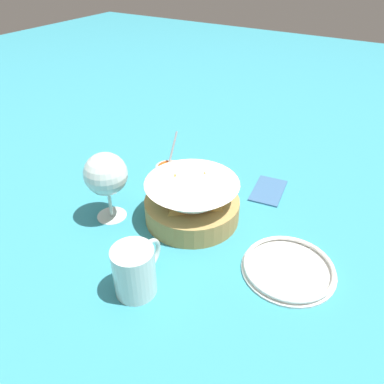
% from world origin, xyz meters
% --- Properties ---
extents(ground_plane, '(4.00, 4.00, 0.00)m').
position_xyz_m(ground_plane, '(0.00, 0.00, 0.00)').
color(ground_plane, teal).
extents(food_basket, '(0.21, 0.21, 0.10)m').
position_xyz_m(food_basket, '(0.04, 0.01, 0.04)').
color(food_basket, '#B2894C').
rests_on(food_basket, ground_plane).
extents(sauce_cup, '(0.08, 0.07, 0.12)m').
position_xyz_m(sauce_cup, '(0.14, 0.14, 0.02)').
color(sauce_cup, '#B7B7BC').
rests_on(sauce_cup, ground_plane).
extents(wine_glass, '(0.09, 0.09, 0.16)m').
position_xyz_m(wine_glass, '(-0.05, 0.16, 0.11)').
color(wine_glass, silver).
rests_on(wine_glass, ground_plane).
extents(beer_mug, '(0.11, 0.07, 0.09)m').
position_xyz_m(beer_mug, '(-0.19, -0.02, 0.04)').
color(beer_mug, silver).
rests_on(beer_mug, ground_plane).
extents(side_plate, '(0.18, 0.18, 0.01)m').
position_xyz_m(side_plate, '(-0.01, -0.23, 0.01)').
color(side_plate, white).
rests_on(side_plate, ground_plane).
extents(napkin, '(0.13, 0.09, 0.01)m').
position_xyz_m(napkin, '(0.22, -0.10, 0.00)').
color(napkin, '#38608E').
rests_on(napkin, ground_plane).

